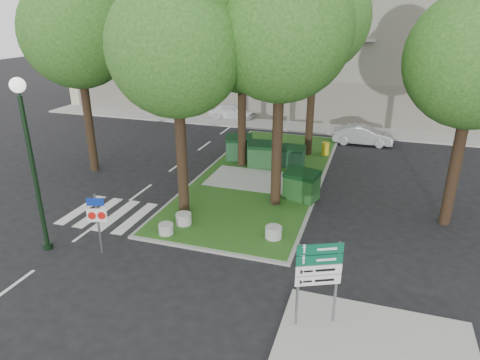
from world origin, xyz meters
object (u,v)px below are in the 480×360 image
at_px(bollard_left, 166,229).
at_px(tree_median_mid, 244,35).
at_px(bollard_right, 273,232).
at_px(litter_bin, 325,149).
at_px(dumpster_b, 262,155).
at_px(traffic_sign_pole, 97,216).
at_px(bollard_mid, 184,219).
at_px(dumpster_d, 302,185).
at_px(dumpster_c, 292,157).
at_px(car_silver, 363,135).
at_px(dumpster_a, 239,148).
at_px(directional_sign, 318,271).
at_px(tree_median_far, 319,7).
at_px(tree_median_near_right, 284,14).
at_px(car_white, 232,111).
at_px(tree_median_near_left, 178,34).
at_px(street_lamp, 29,147).
at_px(tree_street_left, 78,21).

bearing_deg(bollard_left, tree_median_mid, 87.12).
relative_size(bollard_right, litter_bin, 0.84).
height_order(dumpster_b, traffic_sign_pole, traffic_sign_pole).
distance_m(dumpster_b, bollard_mid, 7.70).
distance_m(bollard_left, bollard_mid, 0.99).
bearing_deg(dumpster_d, dumpster_c, 122.67).
distance_m(bollard_right, car_silver, 14.27).
distance_m(bollard_right, litter_bin, 10.76).
distance_m(bollard_left, car_silver, 16.35).
distance_m(dumpster_a, directional_sign, 14.21).
relative_size(dumpster_d, car_silver, 0.45).
distance_m(tree_median_far, litter_bin, 7.88).
xyz_separation_m(tree_median_near_right, car_white, (-7.31, 14.94, -7.36)).
bearing_deg(traffic_sign_pole, dumpster_b, 54.08).
bearing_deg(traffic_sign_pole, dumpster_a, 63.10).
height_order(dumpster_d, car_silver, dumpster_d).
bearing_deg(bollard_mid, directional_sign, -35.72).
relative_size(tree_median_far, directional_sign, 4.81).
height_order(dumpster_b, directional_sign, directional_sign).
distance_m(tree_median_near_left, street_lamp, 6.55).
distance_m(tree_median_near_left, bollard_right, 8.15).
bearing_deg(dumpster_b, traffic_sign_pole, -114.54).
bearing_deg(street_lamp, bollard_right, 22.04).
xyz_separation_m(litter_bin, directional_sign, (1.67, -15.01, 1.27)).
height_order(tree_median_near_left, litter_bin, tree_median_near_left).
bearing_deg(dumpster_b, dumpster_c, 8.62).
bearing_deg(bollard_left, bollard_right, 13.45).
bearing_deg(dumpster_c, traffic_sign_pole, -109.80).
bearing_deg(dumpster_d, dumpster_b, 143.68).
height_order(directional_sign, car_white, directional_sign).
xyz_separation_m(tree_street_left, dumpster_b, (8.56, 2.98, -6.86)).
relative_size(dumpster_b, bollard_left, 2.91).
bearing_deg(bollard_mid, dumpster_d, 44.19).
height_order(dumpster_d, traffic_sign_pole, traffic_sign_pole).
bearing_deg(bollard_right, traffic_sign_pole, -153.67).
bearing_deg(tree_median_near_right, dumpster_c, 93.93).
height_order(tree_median_far, dumpster_a, tree_median_far).
relative_size(bollard_mid, car_silver, 0.17).
relative_size(dumpster_b, bollard_mid, 2.60).
relative_size(bollard_left, car_white, 0.15).
bearing_deg(traffic_sign_pole, litter_bin, 46.31).
distance_m(dumpster_c, car_silver, 6.90).
bearing_deg(dumpster_d, dumpster_a, 150.45).
height_order(tree_median_near_right, bollard_right, tree_median_near_right).
xyz_separation_m(dumpster_c, directional_sign, (3.12, -12.32, 1.08)).
height_order(dumpster_b, car_silver, dumpster_b).
bearing_deg(dumpster_b, tree_median_near_right, -74.36).
height_order(dumpster_b, litter_bin, dumpster_b).
xyz_separation_m(tree_median_near_left, car_white, (-3.81, 16.94, -6.69)).
distance_m(tree_median_far, tree_street_left, 12.29).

